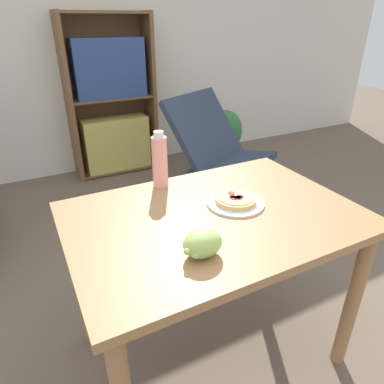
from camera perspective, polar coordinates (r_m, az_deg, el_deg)
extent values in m
plane|color=brown|center=(1.75, 2.09, -27.30)|extent=(14.00, 14.00, 0.00)
cube|color=silver|center=(3.55, -20.59, 23.37)|extent=(8.00, 0.05, 2.60)
cube|color=#A37549|center=(1.33, 3.76, -4.26)|extent=(1.11, 0.77, 0.03)
cylinder|color=#A37549|center=(1.66, 25.20, -16.20)|extent=(0.06, 0.06, 0.72)
cylinder|color=#A37549|center=(1.68, -17.99, -13.99)|extent=(0.06, 0.06, 0.72)
cylinder|color=#A37549|center=(2.00, 10.96, -5.76)|extent=(0.06, 0.06, 0.72)
cylinder|color=white|center=(1.40, 7.23, -1.79)|extent=(0.23, 0.23, 0.01)
cylinder|color=#DBB26B|center=(1.39, 7.26, -1.25)|extent=(0.17, 0.17, 0.02)
cylinder|color=#EACC7A|center=(1.38, 7.29, -0.81)|extent=(0.14, 0.14, 0.00)
cylinder|color=#A83328|center=(1.37, 6.92, -0.94)|extent=(0.03, 0.03, 0.00)
cylinder|color=#A83328|center=(1.37, 7.58, -1.06)|extent=(0.02, 0.02, 0.00)
cylinder|color=#A83328|center=(1.38, 6.80, -0.80)|extent=(0.03, 0.03, 0.00)
cylinder|color=#A83328|center=(1.37, 7.79, -0.92)|extent=(0.03, 0.03, 0.00)
cylinder|color=#A83328|center=(1.41, 6.57, -0.17)|extent=(0.03, 0.03, 0.00)
cylinder|color=#A83328|center=(1.38, 8.03, -0.76)|extent=(0.03, 0.03, 0.00)
ellipsoid|color=#A8CC66|center=(1.08, 1.78, -8.51)|extent=(0.13, 0.10, 0.09)
sphere|color=#A8CC66|center=(1.08, 1.17, -9.77)|extent=(0.03, 0.03, 0.03)
sphere|color=#A8CC66|center=(1.10, 3.19, -9.03)|extent=(0.02, 0.02, 0.02)
sphere|color=#A8CC66|center=(1.09, 0.29, -9.71)|extent=(0.02, 0.02, 0.02)
sphere|color=#A8CC66|center=(1.11, 0.58, -9.04)|extent=(0.02, 0.02, 0.02)
sphere|color=#A8CC66|center=(1.12, 2.02, -8.65)|extent=(0.02, 0.02, 0.02)
sphere|color=#A8CC66|center=(1.05, 2.13, -10.11)|extent=(0.03, 0.03, 0.03)
sphere|color=#A8CC66|center=(1.04, -0.82, -9.90)|extent=(0.02, 0.02, 0.02)
sphere|color=#A8CC66|center=(1.05, 0.68, -10.40)|extent=(0.03, 0.03, 0.03)
sphere|color=#A8CC66|center=(1.12, 1.80, -7.47)|extent=(0.02, 0.02, 0.02)
sphere|color=#A8CC66|center=(1.12, 2.20, -7.06)|extent=(0.03, 0.03, 0.03)
sphere|color=#A8CC66|center=(1.09, 0.80, -8.79)|extent=(0.02, 0.02, 0.02)
cylinder|color=pink|center=(1.50, -5.38, 4.94)|extent=(0.07, 0.07, 0.23)
cylinder|color=white|center=(1.46, -5.60, 9.56)|extent=(0.04, 0.04, 0.03)
cube|color=slate|center=(3.00, 5.52, -0.52)|extent=(0.81, 0.78, 0.10)
cube|color=#2D384C|center=(2.81, 6.57, 4.50)|extent=(0.84, 0.76, 0.14)
cube|color=#2D384C|center=(2.90, 2.12, 10.44)|extent=(0.80, 0.68, 0.55)
cube|color=brown|center=(3.43, -19.85, 13.98)|extent=(0.04, 0.31, 1.49)
cube|color=brown|center=(3.62, -7.06, 15.91)|extent=(0.04, 0.31, 1.49)
cube|color=brown|center=(3.64, -13.95, 15.43)|extent=(0.83, 0.01, 1.49)
cube|color=brown|center=(3.71, -12.14, 4.04)|extent=(0.75, 0.29, 0.02)
cube|color=#CCBC5B|center=(3.60, -12.45, 7.90)|extent=(0.64, 0.22, 0.52)
cube|color=brown|center=(3.50, -13.31, 15.06)|extent=(0.75, 0.29, 0.02)
cube|color=navy|center=(3.44, -13.70, 19.42)|extent=(0.64, 0.22, 0.52)
cube|color=brown|center=(3.44, -14.73, 26.97)|extent=(0.75, 0.29, 0.02)
cylinder|color=#8E5B42|center=(3.74, 5.23, 6.16)|extent=(0.26, 0.26, 0.22)
ellipsoid|color=#337038|center=(3.65, 5.40, 10.02)|extent=(0.39, 0.33, 0.45)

